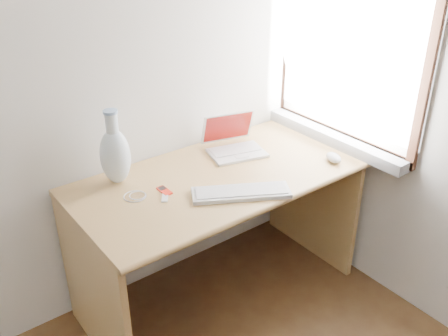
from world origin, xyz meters
TOP-DOWN VIEW (x-y plane):
  - window at (1.72, 1.30)m, footprint 0.11×0.99m
  - desk at (0.96, 1.47)m, footprint 1.44×0.72m
  - laptop at (1.18, 1.54)m, footprint 0.33×0.31m
  - external_keyboard at (0.93, 1.16)m, footprint 0.46×0.34m
  - mouse at (1.53, 1.14)m, footprint 0.11×0.13m
  - ipod at (0.67, 1.40)m, footprint 0.04×0.09m
  - cable_coil at (0.54, 1.44)m, footprint 0.12×0.12m
  - remote at (0.64, 1.35)m, footprint 0.06×0.08m
  - vase at (0.54, 1.61)m, footprint 0.14×0.14m

SIDE VIEW (x-z plane):
  - desk at x=0.96m, z-range 0.16..0.92m
  - cable_coil at x=0.54m, z-range 0.76..0.77m
  - remote at x=0.64m, z-range 0.76..0.77m
  - ipod at x=0.67m, z-range 0.76..0.77m
  - external_keyboard at x=0.93m, z-range 0.76..0.78m
  - mouse at x=1.53m, z-range 0.76..0.80m
  - laptop at x=1.18m, z-range 0.71..0.90m
  - vase at x=0.54m, z-range 0.73..1.09m
  - window at x=1.72m, z-range 0.72..1.83m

